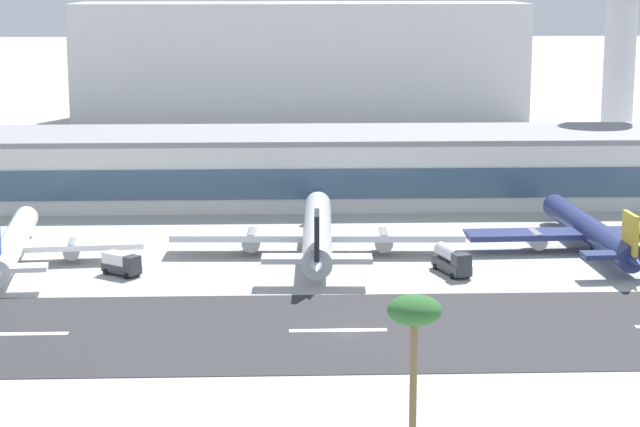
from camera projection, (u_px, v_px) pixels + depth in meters
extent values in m
plane|color=#A8A8A3|center=(349.00, 331.00, 143.12)|extent=(1400.00, 1400.00, 0.00)
cube|color=#2D2D30|center=(349.00, 330.00, 143.33)|extent=(800.00, 32.54, 0.08)
cube|color=white|center=(18.00, 334.00, 141.81)|extent=(12.00, 1.20, 0.01)
cube|color=white|center=(338.00, 330.00, 143.27)|extent=(12.00, 1.20, 0.01)
cube|color=silver|center=(299.00, 169.00, 225.37)|extent=(205.10, 26.67, 12.22)
cube|color=#38516B|center=(301.00, 184.00, 212.29)|extent=(198.95, 0.30, 5.50)
cube|color=gray|center=(299.00, 135.00, 224.05)|extent=(207.15, 26.93, 1.00)
cylinder|color=silver|center=(619.00, 78.00, 253.52)|extent=(6.73, 6.73, 41.75)
cube|color=#BCBCC1|center=(300.00, 62.00, 349.20)|extent=(132.16, 32.16, 34.69)
cylinder|color=white|center=(13.00, 243.00, 177.14)|extent=(7.56, 38.43, 3.82)
sphere|color=white|center=(27.00, 217.00, 195.69)|extent=(3.63, 3.63, 3.63)
cube|color=white|center=(13.00, 246.00, 176.47)|extent=(39.50, 9.55, 0.84)
cylinder|color=gray|center=(72.00, 249.00, 177.78)|extent=(3.00, 5.57, 2.49)
cylinder|color=black|center=(12.00, 262.00, 175.77)|extent=(0.69, 0.69, 1.05)
cylinder|color=silver|center=(317.00, 231.00, 183.40)|extent=(6.17, 44.12, 4.40)
sphere|color=silver|center=(318.00, 204.00, 204.95)|extent=(4.18, 4.18, 4.18)
cone|color=silver|center=(317.00, 265.00, 161.85)|extent=(4.27, 8.07, 3.96)
cube|color=silver|center=(317.00, 235.00, 182.62)|extent=(45.74, 8.43, 0.97)
cylinder|color=gray|center=(383.00, 240.00, 182.76)|extent=(3.11, 6.27, 2.86)
cylinder|color=gray|center=(252.00, 240.00, 182.80)|extent=(3.11, 6.27, 2.86)
cube|color=silver|center=(317.00, 259.00, 163.48)|extent=(15.61, 4.25, 0.77)
cube|color=black|center=(317.00, 237.00, 162.87)|extent=(0.94, 5.96, 7.04)
cylinder|color=black|center=(317.00, 251.00, 181.80)|extent=(0.79, 0.79, 1.21)
cylinder|color=navy|center=(589.00, 230.00, 185.51)|extent=(5.75, 40.30, 4.02)
sphere|color=navy|center=(554.00, 205.00, 205.12)|extent=(3.82, 3.82, 3.82)
cone|color=navy|center=(633.00, 260.00, 165.89)|extent=(3.92, 7.38, 3.62)
cube|color=navy|center=(591.00, 233.00, 184.80)|extent=(39.96, 7.73, 0.88)
cylinder|color=gray|center=(535.00, 239.00, 184.23)|extent=(2.85, 5.73, 2.61)
cube|color=navy|center=(629.00, 255.00, 167.38)|extent=(13.64, 3.89, 0.71)
cube|color=gold|center=(630.00, 235.00, 166.82)|extent=(0.88, 5.45, 6.43)
cylinder|color=black|center=(592.00, 248.00, 184.06)|extent=(0.72, 0.72, 1.10)
cube|color=#2D3338|center=(122.00, 268.00, 169.61)|extent=(6.19, 5.62, 1.20)
cube|color=silver|center=(118.00, 258.00, 169.75)|extent=(4.81, 4.50, 1.60)
cube|color=#2D3338|center=(132.00, 261.00, 168.08)|extent=(2.69, 2.77, 1.50)
cylinder|color=black|center=(126.00, 276.00, 167.56)|extent=(0.88, 0.78, 0.90)
cylinder|color=black|center=(138.00, 273.00, 169.45)|extent=(0.88, 0.78, 0.90)
cylinder|color=black|center=(105.00, 272.00, 170.00)|extent=(0.88, 0.78, 0.90)
cylinder|color=black|center=(118.00, 268.00, 171.90)|extent=(0.88, 0.78, 0.90)
cube|color=#2D3338|center=(452.00, 266.00, 170.62)|extent=(4.94, 8.89, 1.40)
cylinder|color=silver|center=(449.00, 253.00, 171.21)|extent=(3.67, 6.14, 2.10)
cube|color=#2D3338|center=(461.00, 260.00, 167.30)|extent=(2.88, 2.64, 1.80)
cylinder|color=black|center=(452.00, 276.00, 167.59)|extent=(0.53, 0.94, 0.90)
cylinder|color=black|center=(468.00, 275.00, 168.41)|extent=(0.53, 0.94, 0.90)
cylinder|color=black|center=(435.00, 266.00, 173.10)|extent=(0.53, 0.94, 0.90)
cylinder|color=black|center=(451.00, 265.00, 173.93)|extent=(0.53, 0.94, 0.90)
cylinder|color=brown|center=(413.00, 381.00, 106.00)|extent=(0.67, 0.67, 13.31)
ellipsoid|color=#2D602D|center=(414.00, 310.00, 104.67)|extent=(4.92, 4.92, 2.70)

